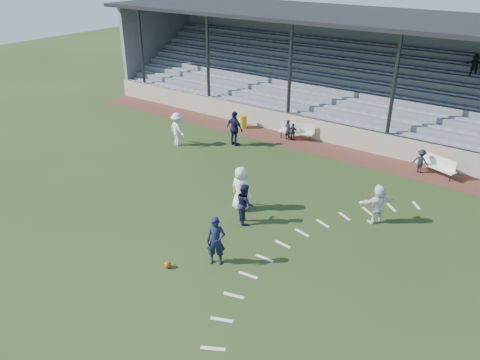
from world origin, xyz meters
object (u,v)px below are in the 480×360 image
bench_left (297,130)px  player_navy_lead (216,241)px  bench_right (436,163)px  trash_bin (243,121)px  player_white_lead (241,189)px  football (168,265)px

bench_left → player_navy_lead: (3.58, -12.12, 0.32)m
bench_left → bench_right: bearing=-16.9°
player_navy_lead → trash_bin: bearing=91.6°
trash_bin → player_navy_lead: bearing=-58.7°
bench_left → player_white_lead: player_white_lead is taller
football → player_white_lead: size_ratio=0.12×
football → trash_bin: bearing=114.7°
bench_left → player_navy_lead: bearing=-88.7°
bench_left → football: (2.37, -13.32, -0.47)m
football → player_navy_lead: size_ratio=0.13×
player_navy_lead → player_white_lead: bearing=83.0°
bench_left → football: bearing=-95.1°
trash_bin → player_navy_lead: (7.23, -11.91, 0.48)m
trash_bin → player_navy_lead: player_navy_lead is taller
bench_right → player_white_lead: 10.09m
bench_right → trash_bin: bearing=-160.6°
bench_right → bench_left: bearing=-162.1°
football → player_navy_lead: bearing=45.0°
bench_left → bench_right: size_ratio=1.01×
bench_right → football: (-5.48, -13.08, -0.47)m
bench_left → trash_bin: 3.66m
bench_right → player_white_lead: player_white_lead is taller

